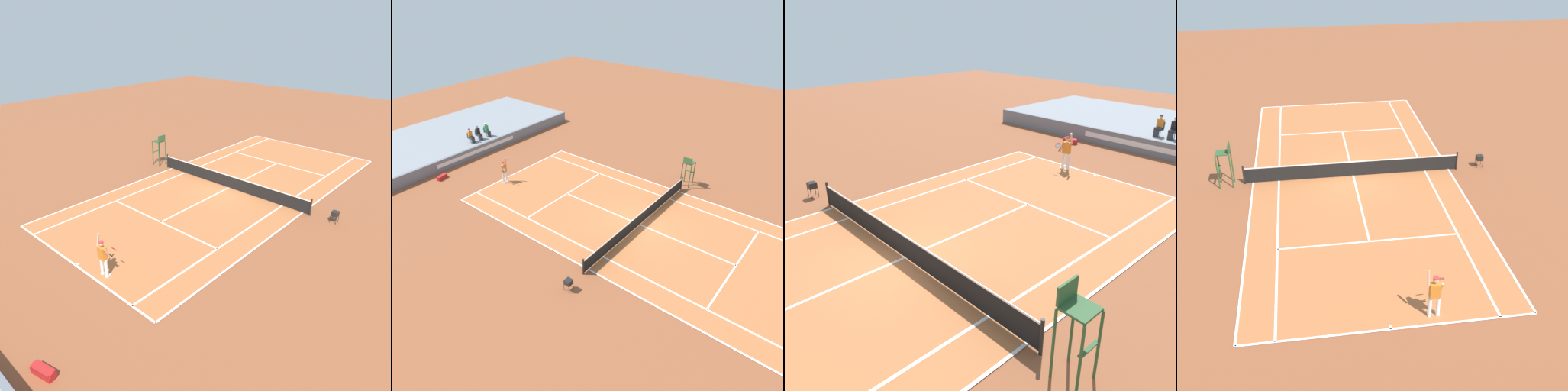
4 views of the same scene
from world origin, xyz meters
TOP-DOWN VIEW (x-y plane):
  - ground_plane at (0.00, 0.00)m, footprint 80.00×80.00m
  - court at (0.00, 0.00)m, footprint 11.08×23.88m
  - net at (0.00, 0.00)m, footprint 11.98×0.10m
  - barrier_wall at (0.00, 17.05)m, footprint 23.44×0.25m
  - spectator_seated_0 at (0.24, 18.05)m, footprint 0.44×0.60m
  - spectator_seated_1 at (1.10, 18.05)m, footprint 0.44×0.60m
  - tennis_player at (-1.67, 11.40)m, footprint 0.76×0.63m
  - tennis_ball at (-0.86, 10.60)m, footprint 0.07×0.07m
  - umpire_chair at (6.80, 0.00)m, footprint 0.77×0.77m
  - equipment_bag at (-4.47, 15.83)m, footprint 0.95×0.51m
  - ball_hopper at (-7.34, -0.14)m, footprint 0.36×0.36m

SIDE VIEW (x-z plane):
  - ground_plane at x=0.00m, z-range 0.00..0.00m
  - court at x=0.00m, z-range 0.00..0.02m
  - tennis_ball at x=-0.86m, z-range 0.00..0.07m
  - equipment_bag at x=-4.47m, z-range 0.00..0.32m
  - barrier_wall at x=0.00m, z-range 0.00..1.01m
  - net at x=0.00m, z-range -0.01..1.06m
  - ball_hopper at x=-7.34m, z-range 0.22..0.92m
  - tennis_player at x=-1.67m, z-range -0.05..2.04m
  - umpire_chair at x=6.80m, z-range 0.34..2.78m
  - spectator_seated_0 at x=0.24m, z-range 0.99..2.25m
  - spectator_seated_1 at x=1.10m, z-range 0.99..2.25m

